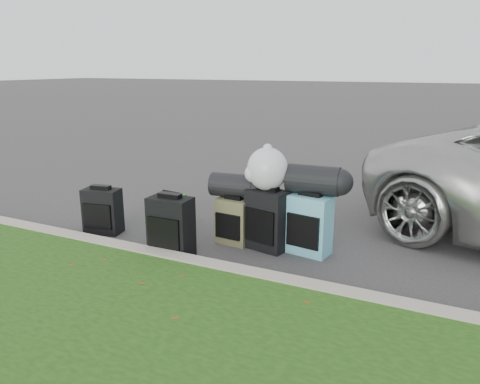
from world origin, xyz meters
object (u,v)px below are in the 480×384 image
at_px(tote_navy, 172,224).
at_px(suitcase_large_black_left, 171,227).
at_px(suitcase_small_black, 103,211).
at_px(tote_green, 172,208).
at_px(suitcase_olive, 234,221).
at_px(suitcase_teal, 309,225).
at_px(suitcase_large_black_right, 267,220).

bearing_deg(tote_navy, suitcase_large_black_left, -67.25).
xyz_separation_m(suitcase_small_black, tote_green, (0.52, 0.76, -0.10)).
bearing_deg(suitcase_olive, suitcase_teal, 9.72).
relative_size(suitcase_large_black_right, tote_navy, 2.40).
relative_size(suitcase_large_black_left, suitcase_large_black_right, 0.97).
relative_size(suitcase_small_black, suitcase_large_black_left, 0.84).
xyz_separation_m(suitcase_teal, tote_navy, (-1.69, -0.20, -0.19)).
bearing_deg(suitcase_large_black_right, suitcase_large_black_left, -129.94).
xyz_separation_m(suitcase_large_black_left, suitcase_olive, (0.43, 0.66, -0.07)).
bearing_deg(suitcase_teal, suitcase_small_black, -160.46).
bearing_deg(suitcase_large_black_left, tote_green, 122.08).
bearing_deg(suitcase_small_black, suitcase_olive, 1.95).
relative_size(suitcase_large_black_left, suitcase_olive, 1.24).
bearing_deg(suitcase_small_black, tote_green, 43.72).
bearing_deg(suitcase_olive, tote_green, 166.52).
bearing_deg(tote_navy, suitcase_olive, -2.85).
bearing_deg(tote_navy, suitcase_small_black, -172.05).
bearing_deg(suitcase_olive, suitcase_small_black, -161.98).
distance_m(suitcase_small_black, suitcase_large_black_right, 2.10).
relative_size(suitcase_olive, suitcase_large_black_right, 0.78).
bearing_deg(tote_navy, suitcase_large_black_right, -5.55).
distance_m(suitcase_olive, tote_navy, 0.82).
bearing_deg(tote_green, suitcase_olive, -10.24).
bearing_deg(suitcase_olive, suitcase_large_black_left, -118.79).
xyz_separation_m(suitcase_olive, suitcase_teal, (0.89, 0.09, 0.06)).
xyz_separation_m(suitcase_small_black, suitcase_teal, (2.52, 0.49, 0.05)).
bearing_deg(tote_green, tote_navy, -48.51).
height_order(suitcase_olive, suitcase_teal, suitcase_teal).
xyz_separation_m(suitcase_small_black, suitcase_large_black_right, (2.06, 0.41, 0.06)).
bearing_deg(suitcase_large_black_left, suitcase_teal, 27.72).
xyz_separation_m(suitcase_olive, tote_green, (-1.12, 0.35, -0.09)).
height_order(suitcase_small_black, suitcase_large_black_right, suitcase_large_black_right).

